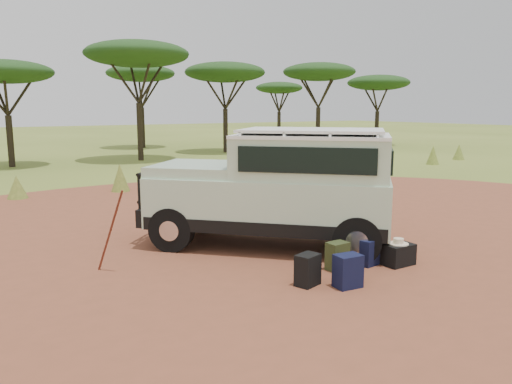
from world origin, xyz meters
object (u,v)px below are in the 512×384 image
safari_vehicle (278,190)px  duffel_navy (368,252)px  backpack_navy (348,271)px  walking_staff (110,231)px  backpack_olive (337,256)px  hard_case (398,254)px  backpack_black (308,270)px

safari_vehicle → duffel_navy: 2.13m
backpack_navy → walking_staff: bearing=142.7°
safari_vehicle → backpack_olive: size_ratio=9.67×
safari_vehicle → hard_case: bearing=-18.0°
duffel_navy → hard_case: duffel_navy is taller
backpack_navy → backpack_black: bearing=145.6°
walking_staff → duffel_navy: walking_staff is taller
backpack_olive → hard_case: 1.13m
hard_case → walking_staff: bearing=151.7°
backpack_navy → duffel_navy: (1.08, 0.63, -0.03)m
backpack_black → backpack_olive: size_ratio=1.03×
safari_vehicle → backpack_black: (-0.91, -2.07, -0.86)m
duffel_navy → backpack_olive: bearing=165.4°
backpack_navy → duffel_navy: size_ratio=1.12×
backpack_black → backpack_navy: bearing=-57.2°
safari_vehicle → backpack_black: 2.42m
safari_vehicle → duffel_navy: size_ratio=10.13×
walking_staff → duffel_navy: bearing=-62.1°
backpack_olive → duffel_navy: bearing=-7.6°
walking_staff → backpack_navy: 3.86m
safari_vehicle → walking_staff: safari_vehicle is taller
backpack_navy → hard_case: backpack_navy is taller
backpack_black → backpack_navy: (0.46, -0.39, 0.01)m
backpack_black → hard_case: backpack_black is taller
backpack_olive → duffel_navy: backpack_olive is taller
backpack_navy → duffel_navy: 1.25m
backpack_navy → safari_vehicle: bearing=86.2°
walking_staff → backpack_navy: bearing=-78.2°
backpack_black → duffel_navy: 1.55m
backpack_black → duffel_navy: bearing=-7.6°
safari_vehicle → backpack_black: safari_vehicle is taller
backpack_olive → walking_staff: bearing=146.8°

